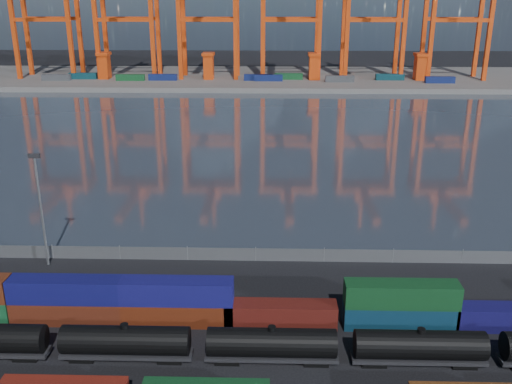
{
  "coord_description": "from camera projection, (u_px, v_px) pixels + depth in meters",
  "views": [
    {
      "loc": [
        2.13,
        -47.56,
        37.18
      ],
      "look_at": [
        0.0,
        30.0,
        10.0
      ],
      "focal_mm": 40.0,
      "sensor_mm": 36.0,
      "label": 1
    }
  ],
  "objects": [
    {
      "name": "ground",
      "position": [
        248.0,
        384.0,
        57.21
      ],
      "size": [
        700.0,
        700.0,
        0.0
      ],
      "primitive_type": "plane",
      "color": "black",
      "rests_on": "ground"
    },
    {
      "name": "harbor_water",
      "position": [
        264.0,
        136.0,
        156.27
      ],
      "size": [
        700.0,
        700.0,
        0.0
      ],
      "primitive_type": "plane",
      "color": "#2C3540",
      "rests_on": "ground"
    },
    {
      "name": "far_quay",
      "position": [
        267.0,
        78.0,
        255.0
      ],
      "size": [
        700.0,
        70.0,
        2.0
      ],
      "primitive_type": "cube",
      "color": "#514F4C",
      "rests_on": "ground"
    },
    {
      "name": "container_row_north",
      "position": [
        203.0,
        306.0,
        67.02
      ],
      "size": [
        142.43,
        2.68,
        5.72
      ],
      "color": "#101D53",
      "rests_on": "ground"
    },
    {
      "name": "tanker_string",
      "position": [
        126.0,
        342.0,
        60.44
      ],
      "size": [
        107.1,
        3.03,
        4.33
      ],
      "color": "black",
      "rests_on": "ground"
    },
    {
      "name": "waterfront_fence",
      "position": [
        256.0,
        255.0,
        83.3
      ],
      "size": [
        160.12,
        0.12,
        2.2
      ],
      "color": "#595B5E",
      "rests_on": "ground"
    },
    {
      "name": "yard_light_mast",
      "position": [
        40.0,
        204.0,
        79.45
      ],
      "size": [
        1.6,
        0.4,
        16.6
      ],
      "color": "slate",
      "rests_on": "ground"
    },
    {
      "name": "quay_containers",
      "position": [
        241.0,
        78.0,
        240.81
      ],
      "size": [
        172.58,
        10.99,
        2.6
      ],
      "color": "navy",
      "rests_on": "far_quay"
    },
    {
      "name": "straddle_carriers",
      "position": [
        261.0,
        65.0,
        243.37
      ],
      "size": [
        140.0,
        7.0,
        11.1
      ],
      "color": "#E44210",
      "rests_on": "far_quay"
    }
  ]
}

